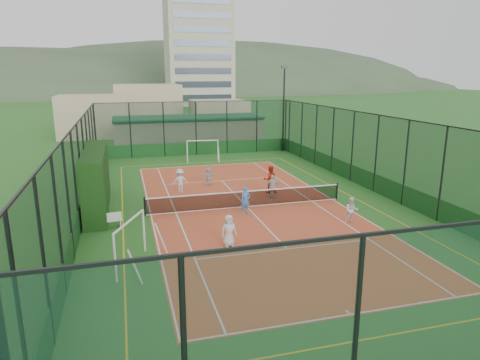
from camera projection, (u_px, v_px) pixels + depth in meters
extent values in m
plane|color=#2E6522|center=(247.00, 207.00, 24.89)|extent=(300.00, 300.00, 0.00)
cube|color=#BB4A29|center=(247.00, 207.00, 24.89)|extent=(11.17, 23.97, 0.01)
cube|color=beige|center=(198.00, 40.00, 100.99)|extent=(15.00, 12.00, 30.00)
cube|color=black|center=(96.00, 180.00, 24.17)|extent=(1.17, 7.78, 3.40)
imported|color=silver|center=(229.00, 230.00, 19.10)|extent=(0.75, 0.53, 1.45)
imported|color=#447BC3|center=(246.00, 200.00, 23.47)|extent=(0.61, 0.45, 1.53)
imported|color=white|center=(352.00, 210.00, 22.06)|extent=(0.80, 0.71, 1.36)
imported|color=silver|center=(180.00, 181.00, 27.63)|extent=(1.07, 0.69, 1.58)
imported|color=silver|center=(273.00, 187.00, 26.35)|extent=(0.94, 0.56, 1.51)
imported|color=silver|center=(209.00, 176.00, 29.48)|extent=(1.19, 0.39, 1.28)
imported|color=#B32813|center=(270.00, 179.00, 27.57)|extent=(0.96, 0.80, 1.77)
sphere|color=#CCE033|center=(251.00, 197.00, 26.64)|extent=(0.07, 0.07, 0.07)
sphere|color=#CCE033|center=(218.00, 205.00, 25.16)|extent=(0.07, 0.07, 0.07)
sphere|color=#CCE033|center=(238.00, 204.00, 25.25)|extent=(0.07, 0.07, 0.07)
sphere|color=#CCE033|center=(272.00, 200.00, 26.12)|extent=(0.07, 0.07, 0.07)
sphere|color=#CCE033|center=(247.00, 198.00, 26.38)|extent=(0.07, 0.07, 0.07)
sphere|color=#CCE033|center=(240.00, 203.00, 25.56)|extent=(0.07, 0.07, 0.07)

